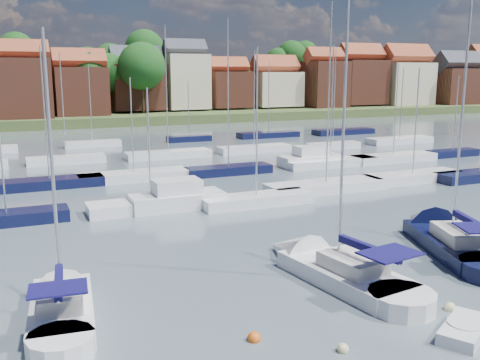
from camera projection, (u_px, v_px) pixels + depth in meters
name	position (u px, v px, depth m)	size (l,w,h in m)	color
ground	(171.00, 163.00, 60.32)	(260.00, 260.00, 0.00)	#404D57
sailboat_left	(62.00, 304.00, 22.87)	(3.40, 9.51, 12.77)	white
sailboat_centre	(327.00, 268.00, 27.10)	(4.53, 11.52, 15.25)	white
sailboat_navy	(444.00, 237.00, 32.12)	(7.30, 12.82, 17.19)	black
tender	(464.00, 330.00, 20.84)	(3.25, 2.69, 0.64)	white
buoy_b	(343.00, 352.00, 19.69)	(0.44, 0.44, 0.44)	beige
buoy_c	(254.00, 341.00, 20.50)	(0.53, 0.53, 0.53)	#D85914
buoy_d	(450.00, 310.00, 23.14)	(0.49, 0.49, 0.49)	beige
buoy_e	(392.00, 249.00, 31.04)	(0.43, 0.43, 0.43)	#D85914
marina_field	(201.00, 165.00, 56.61)	(79.62, 41.41, 15.93)	white
far_shore_town	(82.00, 93.00, 143.60)	(212.46, 90.00, 22.27)	#4A5A2D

